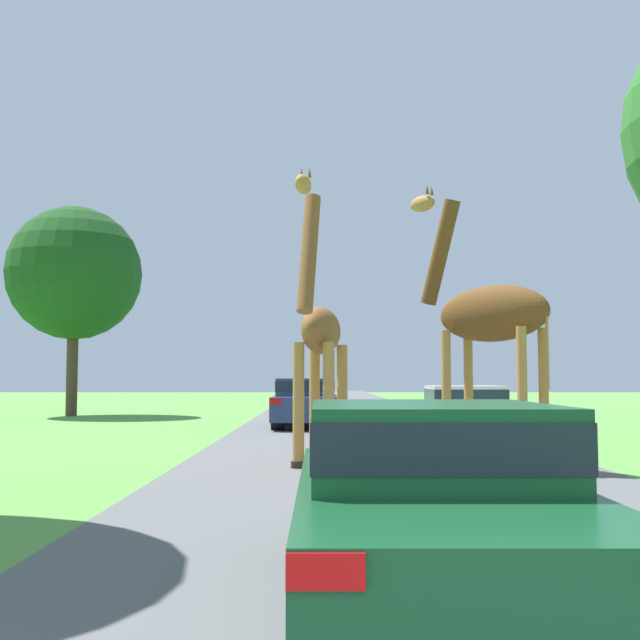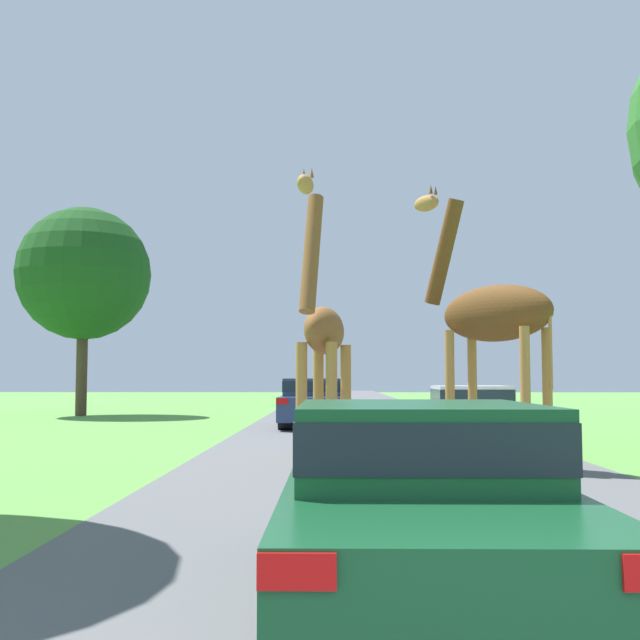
{
  "view_description": "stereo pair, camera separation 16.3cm",
  "coord_description": "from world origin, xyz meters",
  "px_view_note": "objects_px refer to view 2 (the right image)",
  "views": [
    {
      "loc": [
        -1.12,
        -0.9,
        1.51
      ],
      "look_at": [
        -1.18,
        13.15,
        2.51
      ],
      "focal_mm": 45.0,
      "sensor_mm": 36.0,
      "label": 1
    },
    {
      "loc": [
        -0.96,
        -0.9,
        1.51
      ],
      "look_at": [
        -1.18,
        13.15,
        2.51
      ],
      "focal_mm": 45.0,
      "sensor_mm": 36.0,
      "label": 2
    }
  ],
  "objects_px": {
    "car_lead_maroon": "(418,497)",
    "tree_centre_back": "(84,274)",
    "giraffe_near_road": "(323,338)",
    "giraffe_companion": "(491,317)",
    "car_queue_left": "(313,401)",
    "car_queue_right": "(471,412)"
  },
  "relations": [
    {
      "from": "car_queue_right",
      "to": "tree_centre_back",
      "type": "xyz_separation_m",
      "value": [
        -13.13,
        12.46,
        4.89
      ]
    },
    {
      "from": "car_lead_maroon",
      "to": "car_queue_left",
      "type": "distance_m",
      "value": 19.16
    },
    {
      "from": "giraffe_near_road",
      "to": "car_queue_right",
      "type": "bearing_deg",
      "value": -112.57
    },
    {
      "from": "giraffe_companion",
      "to": "tree_centre_back",
      "type": "bearing_deg",
      "value": 82.49
    },
    {
      "from": "giraffe_companion",
      "to": "car_lead_maroon",
      "type": "bearing_deg",
      "value": -147.33
    },
    {
      "from": "giraffe_companion",
      "to": "car_queue_left",
      "type": "distance_m",
      "value": 11.54
    },
    {
      "from": "giraffe_companion",
      "to": "car_queue_right",
      "type": "bearing_deg",
      "value": 41.21
    },
    {
      "from": "car_queue_right",
      "to": "giraffe_companion",
      "type": "bearing_deg",
      "value": -95.98
    },
    {
      "from": "giraffe_companion",
      "to": "tree_centre_back",
      "type": "relative_size",
      "value": 0.61
    },
    {
      "from": "car_lead_maroon",
      "to": "tree_centre_back",
      "type": "relative_size",
      "value": 0.55
    },
    {
      "from": "car_lead_maroon",
      "to": "car_queue_right",
      "type": "height_order",
      "value": "car_lead_maroon"
    },
    {
      "from": "giraffe_near_road",
      "to": "car_lead_maroon",
      "type": "relative_size",
      "value": 1.09
    },
    {
      "from": "giraffe_near_road",
      "to": "car_queue_left",
      "type": "relative_size",
      "value": 1.03
    },
    {
      "from": "car_queue_right",
      "to": "car_queue_left",
      "type": "relative_size",
      "value": 0.85
    },
    {
      "from": "giraffe_near_road",
      "to": "tree_centre_back",
      "type": "bearing_deg",
      "value": -49.38
    },
    {
      "from": "car_lead_maroon",
      "to": "giraffe_near_road",
      "type": "bearing_deg",
      "value": 94.99
    },
    {
      "from": "car_lead_maroon",
      "to": "car_queue_right",
      "type": "distance_m",
      "value": 13.77
    },
    {
      "from": "giraffe_companion",
      "to": "car_lead_maroon",
      "type": "xyz_separation_m",
      "value": [
        -2.13,
        -8.21,
        -1.82
      ]
    },
    {
      "from": "giraffe_companion",
      "to": "car_queue_left",
      "type": "bearing_deg",
      "value": 64.02
    },
    {
      "from": "car_lead_maroon",
      "to": "tree_centre_back",
      "type": "distance_m",
      "value": 28.41
    },
    {
      "from": "giraffe_near_road",
      "to": "tree_centre_back",
      "type": "height_order",
      "value": "tree_centre_back"
    },
    {
      "from": "giraffe_companion",
      "to": "car_lead_maroon",
      "type": "relative_size",
      "value": 1.12
    }
  ]
}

